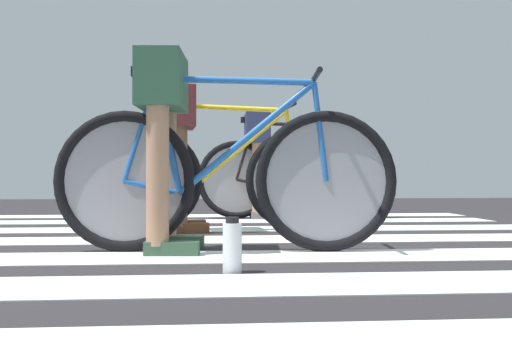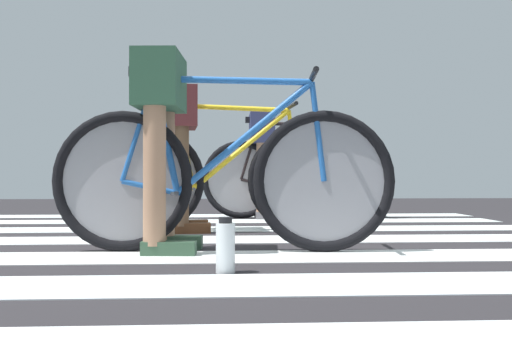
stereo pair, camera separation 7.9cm
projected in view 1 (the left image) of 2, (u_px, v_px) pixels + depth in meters
The scene contains 9 objects.
ground at pixel (201, 242), 3.61m from camera, with size 18.00×14.00×0.02m.
crosswalk_markings at pixel (198, 240), 3.58m from camera, with size 5.43×5.00×0.00m.
bicycle_1_of_3 at pixel (224, 176), 3.02m from camera, with size 1.74×0.52×0.93m.
cyclist_1_of_3 at pixel (163, 124), 3.02m from camera, with size 0.34×0.43×1.00m.
bicycle_2_of_3 at pixel (224, 176), 4.21m from camera, with size 1.73×0.52×0.93m.
cyclist_2_of_3 at pixel (179, 139), 4.16m from camera, with size 0.34×0.43×1.00m.
bicycle_3_of_3 at pixel (291, 177), 5.54m from camera, with size 1.74×0.52×0.93m.
cyclist_3_of_3 at pixel (258, 150), 5.52m from camera, with size 0.31×0.41×0.97m.
water_bottle at pixel (232, 246), 2.36m from camera, with size 0.08×0.08×0.22m.
Camera 1 is at (0.05, -3.63, 0.40)m, focal length 42.00 mm.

